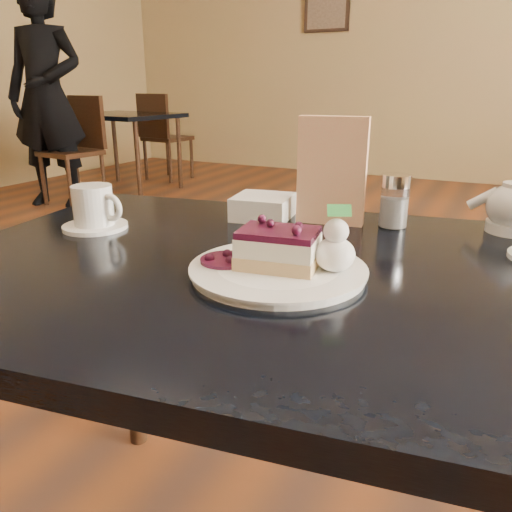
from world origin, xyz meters
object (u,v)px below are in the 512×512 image
at_px(cheesecake_slice, 278,249).
at_px(dessert_plate, 278,271).
at_px(coffee_set, 94,210).
at_px(main_table, 285,308).
at_px(patron, 46,96).
at_px(bg_table_far_left, 128,183).

bearing_deg(cheesecake_slice, dessert_plate, -98.99).
distance_m(cheesecake_slice, coffee_set, 0.42).
xyz_separation_m(main_table, coffee_set, (-0.41, 0.02, 0.11)).
distance_m(main_table, patron, 3.87).
bearing_deg(dessert_plate, bg_table_far_left, 134.20).
relative_size(cheesecake_slice, coffee_set, 0.95).
bearing_deg(patron, coffee_set, -57.52).
relative_size(main_table, cheesecake_slice, 9.94).
bearing_deg(coffee_set, cheesecake_slice, -8.92).
xyz_separation_m(main_table, dessert_plate, (0.01, -0.05, 0.08)).
relative_size(cheesecake_slice, bg_table_far_left, 0.07).
bearing_deg(dessert_plate, patron, 143.04).
bearing_deg(patron, dessert_plate, -54.33).
bearing_deg(patron, cheesecake_slice, -54.33).
height_order(dessert_plate, patron, patron).
distance_m(dessert_plate, coffee_set, 0.42).
xyz_separation_m(coffee_set, bg_table_far_left, (-2.57, 3.01, -0.67)).
bearing_deg(dessert_plate, coffee_set, 171.08).
bearing_deg(patron, main_table, -53.85).
bearing_deg(coffee_set, dessert_plate, -8.92).
distance_m(dessert_plate, patron, 3.90).
height_order(dessert_plate, coffee_set, coffee_set).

